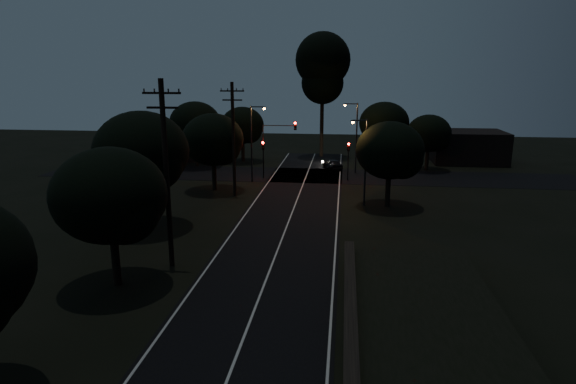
# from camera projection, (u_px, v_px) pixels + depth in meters

# --- Properties ---
(road_surface) EXTENTS (60.00, 70.00, 0.03)m
(road_surface) POSITION_uv_depth(u_px,v_px,m) (297.00, 200.00, 43.91)
(road_surface) COLOR black
(road_surface) RESTS_ON ground
(utility_pole_mid) EXTENTS (2.20, 0.30, 11.00)m
(utility_pole_mid) POSITION_uv_depth(u_px,v_px,m) (166.00, 172.00, 27.68)
(utility_pole_mid) COLOR black
(utility_pole_mid) RESTS_ON ground
(utility_pole_far) EXTENTS (2.20, 0.30, 10.50)m
(utility_pole_far) POSITION_uv_depth(u_px,v_px,m) (233.00, 138.00, 44.12)
(utility_pole_far) COLOR black
(utility_pole_far) RESTS_ON ground
(tree_left_b) EXTENTS (5.97, 5.97, 7.59)m
(tree_left_b) POSITION_uv_depth(u_px,v_px,m) (113.00, 198.00, 25.07)
(tree_left_b) COLOR black
(tree_left_b) RESTS_ON ground
(tree_left_c) EXTENTS (6.87, 6.87, 8.67)m
(tree_left_c) POSITION_uv_depth(u_px,v_px,m) (144.00, 153.00, 34.80)
(tree_left_c) COLOR black
(tree_left_c) RESTS_ON ground
(tree_left_d) EXTENTS (5.94, 5.94, 7.54)m
(tree_left_d) POSITION_uv_depth(u_px,v_px,m) (215.00, 141.00, 46.34)
(tree_left_d) COLOR black
(tree_left_d) RESTS_ON ground
(tree_far_nw) EXTENTS (5.58, 5.58, 7.07)m
(tree_far_nw) POSITION_uv_depth(u_px,v_px,m) (244.00, 126.00, 61.90)
(tree_far_nw) COLOR black
(tree_far_nw) RESTS_ON ground
(tree_far_w) EXTENTS (6.23, 6.23, 7.95)m
(tree_far_w) POSITION_uv_depth(u_px,v_px,m) (197.00, 125.00, 58.46)
(tree_far_w) COLOR black
(tree_far_w) RESTS_ON ground
(tree_far_ne) EXTENTS (6.19, 6.19, 7.83)m
(tree_far_ne) POSITION_uv_depth(u_px,v_px,m) (386.00, 124.00, 59.72)
(tree_far_ne) COLOR black
(tree_far_ne) RESTS_ON ground
(tree_far_e) EXTENTS (5.17, 5.17, 6.56)m
(tree_far_e) POSITION_uv_depth(u_px,v_px,m) (430.00, 134.00, 56.48)
(tree_far_e) COLOR black
(tree_far_e) RESTS_ON ground
(tree_right_a) EXTENTS (5.79, 5.79, 7.35)m
(tree_right_a) POSITION_uv_depth(u_px,v_px,m) (392.00, 152.00, 40.64)
(tree_right_a) COLOR black
(tree_right_a) RESTS_ON ground
(tall_pine) EXTENTS (7.30, 7.30, 16.60)m
(tall_pine) POSITION_uv_depth(u_px,v_px,m) (323.00, 67.00, 63.93)
(tall_pine) COLOR black
(tall_pine) RESTS_ON ground
(building_left) EXTENTS (10.00, 8.00, 4.40)m
(building_left) POSITION_uv_depth(u_px,v_px,m) (167.00, 141.00, 65.78)
(building_left) COLOR black
(building_left) RESTS_ON ground
(building_right) EXTENTS (9.00, 7.00, 4.00)m
(building_right) POSITION_uv_depth(u_px,v_px,m) (467.00, 147.00, 62.25)
(building_right) COLOR black
(building_right) RESTS_ON ground
(signal_left) EXTENTS (0.28, 0.35, 4.10)m
(signal_left) POSITION_uv_depth(u_px,v_px,m) (263.00, 153.00, 52.30)
(signal_left) COLOR black
(signal_left) RESTS_ON ground
(signal_right) EXTENTS (0.28, 0.35, 4.10)m
(signal_right) POSITION_uv_depth(u_px,v_px,m) (348.00, 154.00, 51.26)
(signal_right) COLOR black
(signal_right) RESTS_ON ground
(signal_mast) EXTENTS (3.70, 0.35, 6.25)m
(signal_mast) POSITION_uv_depth(u_px,v_px,m) (279.00, 139.00, 51.75)
(signal_mast) COLOR black
(signal_mast) RESTS_ON ground
(streetlight_a) EXTENTS (1.66, 0.26, 8.00)m
(streetlight_a) POSITION_uv_depth(u_px,v_px,m) (253.00, 139.00, 50.03)
(streetlight_a) COLOR black
(streetlight_a) RESTS_ON ground
(streetlight_b) EXTENTS (1.66, 0.26, 8.00)m
(streetlight_b) POSITION_uv_depth(u_px,v_px,m) (355.00, 133.00, 54.61)
(streetlight_b) COLOR black
(streetlight_b) RESTS_ON ground
(streetlight_c) EXTENTS (1.46, 0.26, 7.50)m
(streetlight_c) POSITION_uv_depth(u_px,v_px,m) (364.00, 156.00, 41.12)
(streetlight_c) COLOR black
(streetlight_c) RESTS_ON ground
(car) EXTENTS (2.82, 3.96, 1.25)m
(car) POSITION_uv_depth(u_px,v_px,m) (332.00, 164.00, 57.79)
(car) COLOR black
(car) RESTS_ON ground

